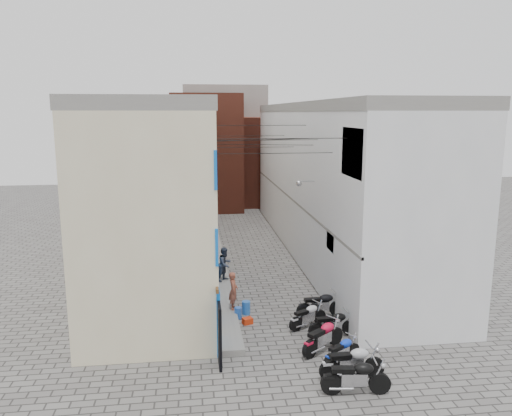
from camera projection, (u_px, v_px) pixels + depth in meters
name	position (u px, v px, depth m)	size (l,w,h in m)	color
ground	(290.00, 354.00, 17.74)	(90.00, 90.00, 0.00)	#5C5957
plinth	(215.00, 252.00, 30.13)	(0.90, 26.00, 0.25)	slate
building_left	(163.00, 182.00, 28.88)	(5.10, 27.00, 9.00)	beige
building_right	(330.00, 178.00, 30.18)	(5.94, 26.00, 9.00)	silver
building_far_brick_left	(207.00, 152.00, 43.82)	(6.00, 6.00, 10.00)	maroon
building_far_brick_right	(260.00, 161.00, 46.58)	(5.00, 6.00, 8.00)	maroon
building_far_concrete	(225.00, 142.00, 49.82)	(8.00, 5.00, 11.00)	slate
far_shopfront	(232.00, 200.00, 42.06)	(2.00, 0.30, 2.40)	black
overhead_wires	(261.00, 140.00, 23.84)	(5.80, 13.02, 1.32)	black
motorcycle_a	(356.00, 375.00, 15.08)	(0.68, 2.15, 1.24)	black
motorcycle_b	(352.00, 361.00, 15.96)	(0.69, 2.17, 1.26)	#A7A8AC
motorcycle_c	(342.00, 350.00, 16.98)	(0.54, 1.72, 1.00)	#0D34CE
motorcycle_d	(323.00, 335.00, 17.81)	(0.67, 2.13, 1.23)	red
motorcycle_e	(333.00, 323.00, 18.97)	(0.62, 1.96, 1.14)	black
motorcycle_f	(308.00, 315.00, 19.83)	(0.58, 1.84, 1.06)	#B9B8BD
motorcycle_g	(321.00, 303.00, 20.79)	(0.66, 2.09, 1.21)	black
person_a	(233.00, 291.00, 21.00)	(0.59, 0.39, 1.62)	brown
person_b	(225.00, 264.00, 24.58)	(0.82, 0.64, 1.69)	#323A4B
water_jug_near	(238.00, 313.00, 20.74)	(0.30, 0.30, 0.48)	blue
water_jug_far	(246.00, 308.00, 21.19)	(0.36, 0.36, 0.56)	blue
red_crate	(247.00, 321.00, 20.23)	(0.39, 0.29, 0.24)	red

